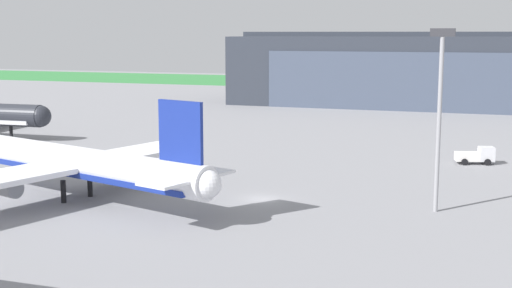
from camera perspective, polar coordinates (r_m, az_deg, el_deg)
ground_plane at (r=76.04m, az=0.49°, el=-4.56°), size 440.00×440.00×0.00m
grass_field_strip at (r=252.13m, az=13.71°, el=4.76°), size 440.00×56.00×0.08m
maintenance_hangar at (r=180.56m, az=13.98°, el=5.88°), size 96.30×34.49×18.25m
airliner_near_right at (r=78.69m, az=-15.21°, el=-1.42°), size 41.72×33.58×11.71m
pushback_tractor at (r=100.83m, az=17.63°, el=-0.90°), size 5.49×3.34×2.41m
apron_light_mast at (r=71.47m, az=14.82°, el=3.07°), size 2.40×0.50×18.39m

